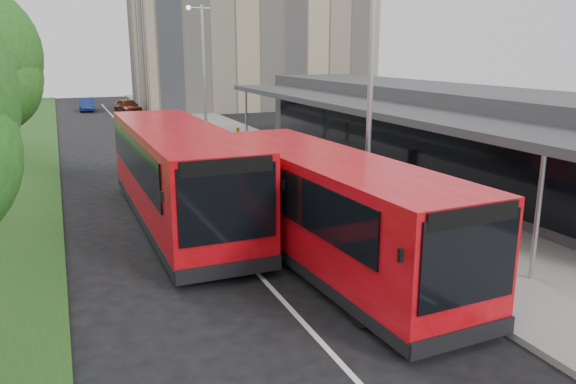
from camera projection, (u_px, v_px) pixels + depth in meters
name	position (u px, v px, depth m)	size (l,w,h in m)	color
ground	(259.00, 275.00, 14.12)	(120.00, 120.00, 0.00)	black
pavement	(243.00, 142.00, 34.25)	(5.00, 80.00, 0.15)	gray
grass_verge	(8.00, 157.00, 29.49)	(5.00, 80.00, 0.10)	#204415
lane_centre_line	(158.00, 165.00, 27.58)	(0.12, 70.00, 0.01)	silver
kerb_dashes	(204.00, 148.00, 32.38)	(0.12, 56.00, 0.01)	silver
office_block	(251.00, 13.00, 54.74)	(22.00, 12.00, 18.00)	tan
station_building	(430.00, 131.00, 24.78)	(7.70, 26.00, 4.00)	#323234
lamp_post_near	(368.00, 78.00, 16.27)	(1.44, 0.28, 8.00)	#9CA0A4
lamp_post_far	(202.00, 64.00, 34.22)	(1.44, 0.28, 8.00)	#9CA0A4
bus_main	(328.00, 210.00, 14.48)	(3.17, 10.41, 2.91)	red
bus_second	(178.00, 175.00, 18.00)	(3.02, 11.16, 3.15)	red
litter_bin	(316.00, 166.00, 24.55)	(0.50, 0.50, 0.90)	#331C14
bollard	(238.00, 138.00, 31.66)	(0.18, 0.18, 1.12)	yellow
car_near	(128.00, 106.00, 49.76)	(1.58, 3.93, 1.34)	#4F180B
car_far	(87.00, 104.00, 52.28)	(1.31, 3.75, 1.24)	navy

